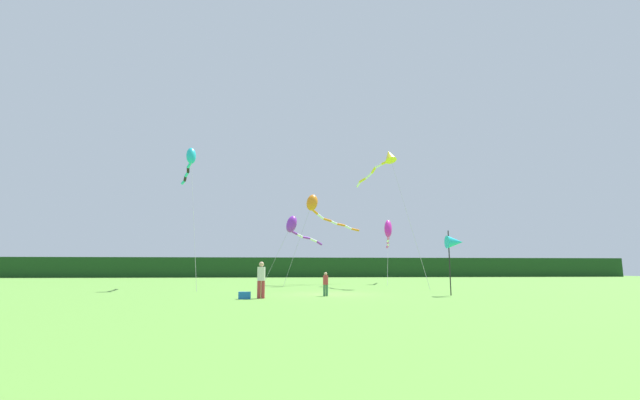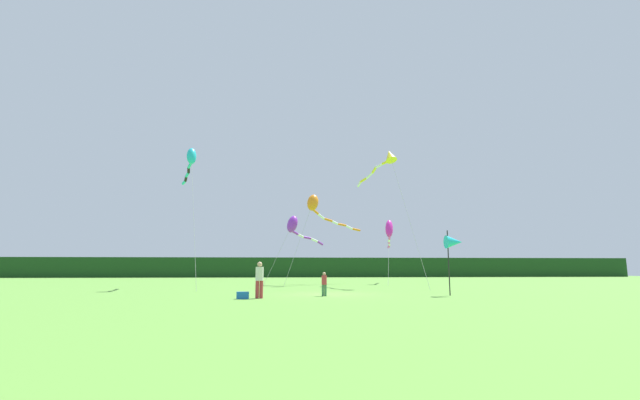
{
  "view_description": "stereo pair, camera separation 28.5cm",
  "coord_description": "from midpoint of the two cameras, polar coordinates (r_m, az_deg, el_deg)",
  "views": [
    {
      "loc": [
        -2.93,
        -24.22,
        1.44
      ],
      "look_at": [
        0.0,
        6.0,
        6.2
      ],
      "focal_mm": 24.31,
      "sensor_mm": 36.0,
      "label": 1
    },
    {
      "loc": [
        -2.65,
        -24.25,
        1.44
      ],
      "look_at": [
        0.0,
        6.0,
        6.2
      ],
      "focal_mm": 24.31,
      "sensor_mm": 36.0,
      "label": 2
    }
  ],
  "objects": [
    {
      "name": "distant_treeline",
      "position": [
        69.29,
        -3.27,
        -8.84
      ],
      "size": [
        108.0,
        3.74,
        3.02
      ],
      "primitive_type": "cube",
      "color": "#193D19",
      "rests_on": "ground"
    },
    {
      "name": "banner_flag_pole",
      "position": [
        24.37,
        16.99,
        -5.39
      ],
      "size": [
        0.9,
        0.7,
        3.42
      ],
      "color": "black",
      "rests_on": "ground"
    },
    {
      "name": "kite_purple",
      "position": [
        38.15,
        -3.75,
        -3.41
      ],
      "size": [
        5.33,
        4.22,
        6.08
      ],
      "color": "#B2B2B2",
      "rests_on": "ground"
    },
    {
      "name": "kite_magenta",
      "position": [
        40.82,
        8.75,
        -4.01
      ],
      "size": [
        2.15,
        7.79,
        6.0
      ],
      "color": "#B2B2B2",
      "rests_on": "ground"
    },
    {
      "name": "kite_orange",
      "position": [
        37.5,
        -0.72,
        -0.82
      ],
      "size": [
        7.35,
        6.98,
        7.79
      ],
      "color": "#B2B2B2",
      "rests_on": "ground"
    },
    {
      "name": "ground_plane",
      "position": [
        24.44,
        1.05,
        -12.29
      ],
      "size": [
        120.0,
        120.0,
        0.0
      ],
      "primitive_type": "plane",
      "color": "#5B9338"
    },
    {
      "name": "kite_cyan",
      "position": [
        33.24,
        -16.95,
        5.07
      ],
      "size": [
        2.85,
        7.12,
        10.17
      ],
      "color": "#B2B2B2",
      "rests_on": "ground"
    },
    {
      "name": "cooler_box",
      "position": [
        20.95,
        -10.29,
        -12.26
      ],
      "size": [
        0.56,
        0.31,
        0.33
      ],
      "primitive_type": "cube",
      "color": "#1959B2",
      "rests_on": "ground"
    },
    {
      "name": "person_child",
      "position": [
        22.72,
        0.37,
        -10.83
      ],
      "size": [
        0.27,
        0.27,
        1.22
      ],
      "color": "#3F724C",
      "rests_on": "ground"
    },
    {
      "name": "person_adult",
      "position": [
        21.24,
        -8.13,
        -10.1
      ],
      "size": [
        0.38,
        0.38,
        1.73
      ],
      "color": "#B23338",
      "rests_on": "ground"
    },
    {
      "name": "kite_yellow",
      "position": [
        35.09,
        8.37,
        5.23
      ],
      "size": [
        3.1,
        9.5,
        10.8
      ],
      "color": "#B2B2B2",
      "rests_on": "ground"
    }
  ]
}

